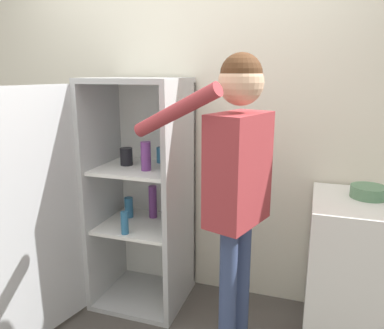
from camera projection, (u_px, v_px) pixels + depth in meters
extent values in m
cube|color=silver|center=(184.00, 124.00, 2.77)|extent=(7.00, 0.06, 2.55)
cube|color=#B7BABC|center=(144.00, 294.00, 2.83)|extent=(0.63, 0.57, 0.04)
cube|color=#B7BABC|center=(137.00, 80.00, 2.45)|extent=(0.63, 0.57, 0.04)
cube|color=white|center=(156.00, 184.00, 2.89)|extent=(0.63, 0.03, 1.55)
cube|color=#B7BABC|center=(104.00, 191.00, 2.73)|extent=(0.04, 0.57, 1.55)
cube|color=#B7BABC|center=(180.00, 199.00, 2.55)|extent=(0.04, 0.57, 1.55)
cube|color=white|center=(142.00, 225.00, 2.69)|extent=(0.56, 0.50, 0.02)
cube|color=white|center=(140.00, 168.00, 2.59)|extent=(0.56, 0.50, 0.02)
cube|color=#B7BABC|center=(36.00, 218.00, 2.22)|extent=(0.19, 0.62, 1.55)
cylinder|color=#723884|center=(146.00, 156.00, 2.47)|extent=(0.07, 0.07, 0.19)
cylinder|color=teal|center=(129.00, 207.00, 2.79)|extent=(0.06, 0.06, 0.15)
cylinder|color=teal|center=(162.00, 155.00, 2.70)|extent=(0.08, 0.08, 0.11)
cylinder|color=#723884|center=(153.00, 202.00, 2.78)|extent=(0.06, 0.06, 0.24)
cylinder|color=black|center=(126.00, 157.00, 2.62)|extent=(0.09, 0.09, 0.12)
cylinder|color=teal|center=(125.00, 223.00, 2.50)|extent=(0.05, 0.05, 0.16)
cylinder|color=#B78C1E|center=(170.00, 291.00, 2.70)|extent=(0.05, 0.05, 0.16)
cylinder|color=#384770|center=(228.00, 297.00, 2.10)|extent=(0.10, 0.10, 0.85)
cylinder|color=#384770|center=(241.00, 285.00, 2.22)|extent=(0.10, 0.10, 0.85)
cube|color=#9E3338|center=(238.00, 169.00, 1.99)|extent=(0.32, 0.43, 0.60)
sphere|color=#DBAD89|center=(241.00, 82.00, 1.88)|extent=(0.23, 0.23, 0.23)
sphere|color=#4C2D19|center=(241.00, 74.00, 1.87)|extent=(0.21, 0.21, 0.21)
cylinder|color=#9E3338|center=(175.00, 112.00, 1.89)|extent=(0.54, 0.24, 0.31)
cylinder|color=#9E3338|center=(257.00, 167.00, 2.16)|extent=(0.08, 0.08, 0.57)
cube|color=white|center=(364.00, 275.00, 2.25)|extent=(0.65, 0.62, 0.93)
cylinder|color=#517F5B|center=(369.00, 192.00, 2.20)|extent=(0.21, 0.21, 0.07)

